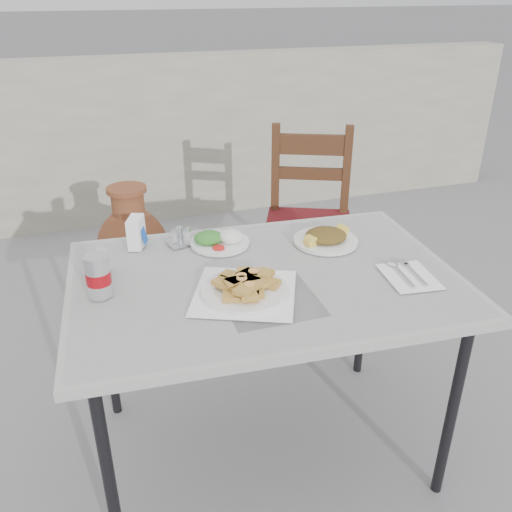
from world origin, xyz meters
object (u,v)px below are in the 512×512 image
object	(u,v)px
pide_plate	(245,285)
salad_rice_plate	(219,239)
cola_glass	(99,265)
chair	(308,222)
condiment_caddy	(181,238)
salad_chopped_plate	(326,237)
napkin_holder	(136,232)
terracotta_urn	(134,252)
cafe_table	(265,289)
soda_can	(98,276)

from	to	relation	value
pide_plate	salad_rice_plate	bearing A→B (deg)	88.07
salad_rice_plate	cola_glass	xyz separation A→B (m)	(-0.44, -0.12, 0.02)
chair	condiment_caddy	bearing A→B (deg)	-118.30
salad_chopped_plate	cola_glass	xyz separation A→B (m)	(-0.82, -0.01, 0.02)
napkin_holder	terracotta_urn	bearing A→B (deg)	108.06
cafe_table	napkin_holder	bearing A→B (deg)	136.73
salad_chopped_plate	condiment_caddy	world-z (taller)	condiment_caddy
pide_plate	cola_glass	distance (m)	0.49
soda_can	terracotta_urn	size ratio (longest dim) A/B	0.20
napkin_holder	chair	size ratio (longest dim) A/B	0.11
pide_plate	salad_chopped_plate	bearing A→B (deg)	33.55
condiment_caddy	napkin_holder	bearing A→B (deg)	169.08
salad_rice_plate	napkin_holder	size ratio (longest dim) A/B	1.95
pide_plate	napkin_holder	xyz separation A→B (m)	(-0.28, 0.45, 0.03)
cafe_table	terracotta_urn	world-z (taller)	cafe_table
salad_rice_plate	soda_can	size ratio (longest dim) A/B	1.60
salad_chopped_plate	condiment_caddy	xyz separation A→B (m)	(-0.52, 0.15, 0.00)
terracotta_urn	soda_can	bearing A→B (deg)	-98.99
pide_plate	cola_glass	size ratio (longest dim) A/B	4.24
terracotta_urn	salad_chopped_plate	bearing A→B (deg)	-59.36
pide_plate	soda_can	world-z (taller)	soda_can
salad_rice_plate	salad_chopped_plate	bearing A→B (deg)	-15.44
salad_rice_plate	terracotta_urn	size ratio (longest dim) A/B	0.31
chair	terracotta_urn	world-z (taller)	chair
soda_can	cafe_table	bearing A→B (deg)	-3.58
napkin_holder	condiment_caddy	bearing A→B (deg)	9.70
salad_chopped_plate	terracotta_urn	bearing A→B (deg)	120.64
salad_rice_plate	chair	distance (m)	0.97
cafe_table	terracotta_urn	bearing A→B (deg)	105.14
pide_plate	salad_rice_plate	world-z (taller)	pide_plate
pide_plate	terracotta_urn	world-z (taller)	pide_plate
cola_glass	terracotta_urn	size ratio (longest dim) A/B	0.14
salad_chopped_plate	salad_rice_plate	bearing A→B (deg)	164.56
pide_plate	chair	xyz separation A→B (m)	(0.66, 1.03, -0.29)
pide_plate	soda_can	size ratio (longest dim) A/B	2.98
soda_can	napkin_holder	xyz separation A→B (m)	(0.15, 0.32, -0.01)
napkin_holder	chair	world-z (taller)	chair
pide_plate	chair	distance (m)	1.26
cafe_table	salad_chopped_plate	xyz separation A→B (m)	(0.30, 0.17, 0.07)
condiment_caddy	terracotta_urn	bearing A→B (deg)	97.25
salad_chopped_plate	terracotta_urn	distance (m)	1.34
napkin_holder	terracotta_urn	distance (m)	1.03
cola_glass	napkin_holder	xyz separation A→B (m)	(0.14, 0.20, 0.01)
soda_can	chair	xyz separation A→B (m)	(1.09, 0.90, -0.33)
pide_plate	soda_can	distance (m)	0.45
cafe_table	pide_plate	world-z (taller)	pide_plate
salad_chopped_plate	napkin_holder	xyz separation A→B (m)	(-0.68, 0.18, 0.04)
chair	cola_glass	bearing A→B (deg)	-120.66
salad_rice_plate	chair	world-z (taller)	chair
pide_plate	napkin_holder	size ratio (longest dim) A/B	3.64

